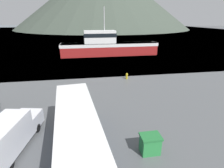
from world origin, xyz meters
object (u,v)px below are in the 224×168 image
tour_bus (78,133)px  storage_bin (150,144)px  delivery_van (9,135)px  fishing_boat (108,46)px

tour_bus → storage_bin: tour_bus is taller
tour_bus → delivery_van: (-4.79, 1.33, -0.60)m
fishing_boat → storage_bin: size_ratio=17.15×
tour_bus → fishing_boat: size_ratio=0.43×
delivery_van → fishing_boat: 35.32m
tour_bus → storage_bin: 5.09m
delivery_van → storage_bin: bearing=1.7°
delivery_van → fishing_boat: fishing_boat is taller
tour_bus → delivery_van: tour_bus is taller
delivery_van → storage_bin: delivery_van is taller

